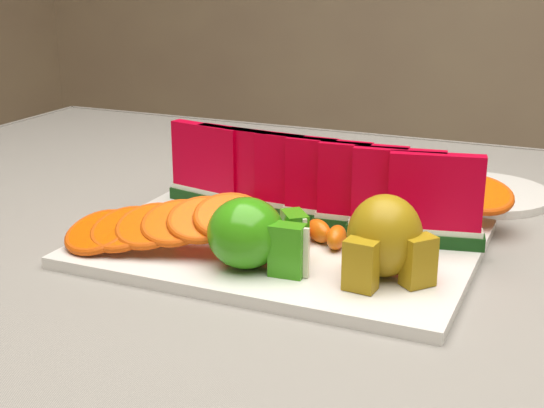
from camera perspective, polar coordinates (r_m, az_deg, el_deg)
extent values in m
cube|color=#472516|center=(0.86, 5.00, -3.91)|extent=(1.40, 0.90, 0.03)
cube|color=#472516|center=(1.61, -12.91, -8.06)|extent=(0.06, 0.06, 0.72)
cube|color=slate|center=(0.85, 5.04, -2.72)|extent=(1.52, 1.02, 0.01)
cube|color=slate|center=(1.35, 11.94, 0.63)|extent=(1.52, 0.01, 0.20)
cube|color=silver|center=(0.81, 0.94, -2.92)|extent=(0.40, 0.30, 0.01)
ellipsoid|color=#157B14|center=(0.72, -1.98, -2.19)|extent=(0.10, 0.10, 0.07)
cube|color=#157B14|center=(0.71, 1.16, -3.51)|extent=(0.03, 0.02, 0.05)
cube|color=beige|center=(0.70, 1.61, -3.58)|extent=(0.03, 0.01, 0.05)
cube|color=#157B14|center=(0.74, 1.70, -2.52)|extent=(0.04, 0.04, 0.05)
cube|color=beige|center=(0.74, 2.13, -2.58)|extent=(0.02, 0.03, 0.05)
ellipsoid|color=#B1791C|center=(0.71, 8.48, -2.36)|extent=(0.09, 0.09, 0.08)
cube|color=#B1791C|center=(0.68, 6.70, -4.60)|extent=(0.03, 0.02, 0.05)
cube|color=#B1791C|center=(0.70, 10.98, -4.25)|extent=(0.03, 0.03, 0.05)
cylinder|color=silver|center=(1.02, 15.44, 0.77)|extent=(0.23, 0.23, 0.01)
cube|color=silver|center=(1.24, -4.63, 4.29)|extent=(0.04, 0.17, 0.00)
cube|color=silver|center=(1.32, -2.98, 5.15)|extent=(0.01, 0.04, 0.00)
cube|color=silver|center=(1.32, -2.79, 5.13)|extent=(0.01, 0.04, 0.00)
cube|color=silver|center=(1.32, -2.59, 5.11)|extent=(0.01, 0.04, 0.00)
cube|color=#094115|center=(0.92, -4.90, 0.41)|extent=(0.11, 0.04, 0.01)
cube|color=silver|center=(0.92, -4.91, 1.01)|extent=(0.10, 0.04, 0.01)
cube|color=red|center=(0.90, -4.98, 3.56)|extent=(0.10, 0.04, 0.08)
cube|color=#094115|center=(0.90, -2.78, 0.03)|extent=(0.11, 0.04, 0.01)
cube|color=silver|center=(0.89, -2.79, 0.64)|extent=(0.10, 0.03, 0.01)
cube|color=red|center=(0.88, -2.83, 3.24)|extent=(0.10, 0.03, 0.08)
cube|color=#094115|center=(0.88, -0.56, -0.37)|extent=(0.11, 0.03, 0.01)
cube|color=silver|center=(0.87, -0.56, 0.25)|extent=(0.10, 0.03, 0.01)
cube|color=red|center=(0.86, -0.57, 2.91)|extent=(0.10, 0.02, 0.08)
cube|color=#094115|center=(0.86, 1.76, -0.79)|extent=(0.11, 0.02, 0.01)
cube|color=silver|center=(0.86, 1.77, -0.16)|extent=(0.10, 0.02, 0.01)
cube|color=red|center=(0.84, 1.79, 2.55)|extent=(0.10, 0.02, 0.08)
cube|color=#094115|center=(0.84, 4.18, -1.23)|extent=(0.11, 0.02, 0.01)
cube|color=silver|center=(0.84, 4.19, -0.58)|extent=(0.10, 0.02, 0.01)
cube|color=red|center=(0.83, 4.26, 2.18)|extent=(0.10, 0.02, 0.08)
cube|color=#094115|center=(0.83, 6.69, -1.68)|extent=(0.11, 0.03, 0.01)
cube|color=silver|center=(0.82, 6.71, -1.02)|extent=(0.10, 0.03, 0.01)
cube|color=red|center=(0.81, 6.82, 1.78)|extent=(0.10, 0.02, 0.08)
cube|color=#094115|center=(0.81, 9.29, -2.14)|extent=(0.11, 0.04, 0.01)
cube|color=silver|center=(0.81, 9.33, -1.48)|extent=(0.10, 0.03, 0.01)
cube|color=red|center=(0.80, 9.48, 1.37)|extent=(0.10, 0.03, 0.08)
cube|color=#094115|center=(0.80, 11.98, -2.62)|extent=(0.11, 0.04, 0.01)
cube|color=silver|center=(0.80, 12.03, -1.94)|extent=(0.10, 0.04, 0.01)
cube|color=red|center=(0.78, 12.22, 0.94)|extent=(0.10, 0.04, 0.08)
cylinder|color=#F74000|center=(0.80, -12.89, -2.06)|extent=(0.08, 0.08, 0.03)
torus|color=red|center=(0.80, -12.89, -2.06)|extent=(0.09, 0.09, 0.03)
cylinder|color=#F74000|center=(0.79, -11.05, -1.84)|extent=(0.07, 0.07, 0.03)
torus|color=red|center=(0.79, -11.05, -1.84)|extent=(0.08, 0.08, 0.03)
cylinder|color=#F74000|center=(0.78, -9.16, -1.62)|extent=(0.07, 0.07, 0.03)
torus|color=red|center=(0.78, -9.16, -1.62)|extent=(0.08, 0.07, 0.03)
cylinder|color=#F74000|center=(0.77, -7.22, -1.39)|extent=(0.07, 0.07, 0.03)
torus|color=red|center=(0.77, -7.22, -1.39)|extent=(0.08, 0.08, 0.03)
cylinder|color=#F74000|center=(0.76, -5.25, -1.15)|extent=(0.08, 0.08, 0.03)
torus|color=red|center=(0.76, -5.25, -1.15)|extent=(0.09, 0.09, 0.03)
cylinder|color=#F74000|center=(0.76, -3.24, -0.91)|extent=(0.09, 0.08, 0.03)
torus|color=red|center=(0.76, -3.24, -0.91)|extent=(0.10, 0.10, 0.03)
cylinder|color=#F74000|center=(0.96, -1.89, 1.73)|extent=(0.07, 0.07, 0.03)
torus|color=red|center=(0.96, -1.89, 1.73)|extent=(0.08, 0.08, 0.03)
cylinder|color=#F74000|center=(0.94, 0.74, 1.58)|extent=(0.08, 0.08, 0.03)
torus|color=red|center=(0.94, 0.74, 1.58)|extent=(0.09, 0.08, 0.03)
cylinder|color=#F74000|center=(0.93, 3.48, 1.42)|extent=(0.08, 0.08, 0.03)
torus|color=red|center=(0.93, 3.48, 1.42)|extent=(0.09, 0.09, 0.03)
cylinder|color=#F74000|center=(0.91, 6.32, 1.25)|extent=(0.09, 0.09, 0.03)
torus|color=red|center=(0.91, 6.32, 1.25)|extent=(0.10, 0.10, 0.03)
cylinder|color=#F74000|center=(0.90, 9.24, 1.07)|extent=(0.09, 0.09, 0.03)
torus|color=red|center=(0.90, 9.24, 1.07)|extent=(0.10, 0.10, 0.03)
cylinder|color=#F74000|center=(0.89, 12.25, 0.88)|extent=(0.09, 0.09, 0.03)
torus|color=red|center=(0.89, 12.25, 0.88)|extent=(0.10, 0.10, 0.03)
cylinder|color=#F74000|center=(0.88, 15.32, 0.69)|extent=(0.10, 0.10, 0.03)
torus|color=red|center=(0.88, 15.32, 0.69)|extent=(0.11, 0.11, 0.03)
ellipsoid|color=orange|center=(0.85, -2.33, -0.57)|extent=(0.04, 0.04, 0.02)
ellipsoid|color=orange|center=(0.83, -1.92, -1.22)|extent=(0.04, 0.03, 0.02)
ellipsoid|color=orange|center=(0.81, -0.13, -1.53)|extent=(0.04, 0.02, 0.02)
ellipsoid|color=orange|center=(0.80, 0.32, -1.80)|extent=(0.04, 0.04, 0.02)
ellipsoid|color=orange|center=(0.79, 1.96, -2.09)|extent=(0.04, 0.04, 0.02)
ellipsoid|color=orange|center=(0.79, 3.55, -2.03)|extent=(0.04, 0.04, 0.02)
ellipsoid|color=orange|center=(0.78, 4.88, -2.51)|extent=(0.03, 0.04, 0.02)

